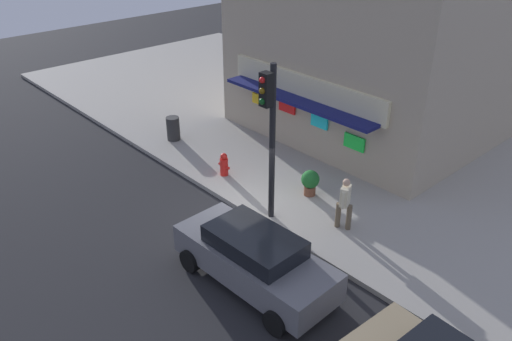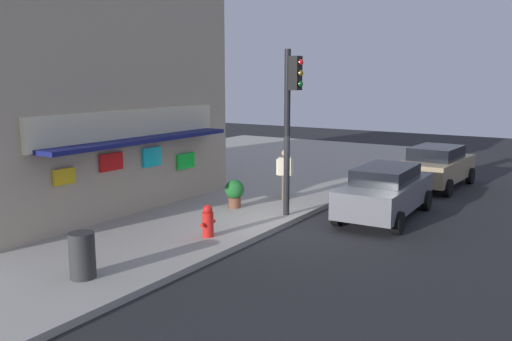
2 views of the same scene
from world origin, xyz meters
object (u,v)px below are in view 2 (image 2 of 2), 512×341
(parked_car_tan, at_px, (436,166))
(parked_car_grey, at_px, (385,191))
(fire_hydrant, at_px, (208,221))
(trash_can, at_px, (82,255))
(traffic_light, at_px, (291,110))
(potted_plant_by_doorway, at_px, (235,192))
(pedestrian, at_px, (285,172))

(parked_car_tan, relative_size, parked_car_grey, 0.95)
(parked_car_tan, distance_m, parked_car_grey, 5.51)
(fire_hydrant, height_order, trash_can, trash_can)
(trash_can, distance_m, parked_car_tan, 14.45)
(trash_can, bearing_deg, fire_hydrant, -5.88)
(traffic_light, distance_m, potted_plant_by_doorway, 3.23)
(fire_hydrant, bearing_deg, trash_can, 174.12)
(trash_can, distance_m, pedestrian, 8.59)
(pedestrian, distance_m, parked_car_grey, 3.50)
(potted_plant_by_doorway, bearing_deg, trash_can, -172.80)
(parked_car_tan, xyz_separation_m, parked_car_grey, (-5.51, 0.07, -0.00))
(parked_car_tan, bearing_deg, parked_car_grey, 179.31)
(traffic_light, relative_size, pedestrian, 2.92)
(traffic_light, relative_size, parked_car_tan, 1.12)
(trash_can, bearing_deg, parked_car_tan, -13.63)
(traffic_light, height_order, fire_hydrant, traffic_light)
(fire_hydrant, relative_size, parked_car_grey, 0.18)
(pedestrian, bearing_deg, trash_can, -178.98)
(potted_plant_by_doorway, bearing_deg, parked_car_grey, -65.49)
(potted_plant_by_doorway, relative_size, parked_car_grey, 0.19)
(fire_hydrant, relative_size, trash_can, 0.89)
(fire_hydrant, bearing_deg, potted_plant_by_doorway, 22.40)
(trash_can, bearing_deg, traffic_light, -9.25)
(fire_hydrant, relative_size, parked_car_tan, 0.19)
(fire_hydrant, xyz_separation_m, parked_car_tan, (10.37, -3.03, 0.27))
(fire_hydrant, relative_size, potted_plant_by_doorway, 0.95)
(pedestrian, height_order, potted_plant_by_doorway, pedestrian)
(fire_hydrant, distance_m, pedestrian, 4.96)
(trash_can, height_order, parked_car_grey, parked_car_grey)
(traffic_light, relative_size, potted_plant_by_doorway, 5.47)
(potted_plant_by_doorway, relative_size, parked_car_tan, 0.20)
(pedestrian, xyz_separation_m, parked_car_grey, (-0.05, -3.49, -0.24))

